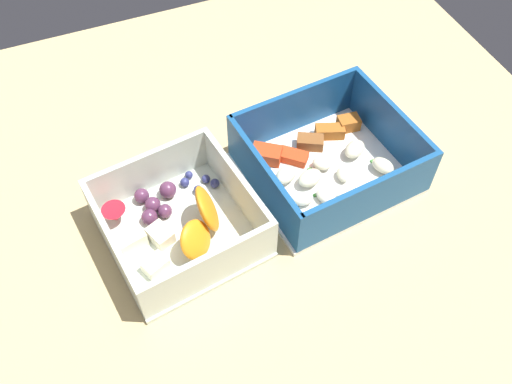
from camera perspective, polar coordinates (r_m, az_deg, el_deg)
table_surface at (r=63.19cm, az=0.98°, el=-2.11°), size 80.00×80.00×2.00cm
pasta_container at (r=64.17cm, az=7.21°, el=3.09°), size 19.57×17.72×6.87cm
fruit_bowl at (r=59.30cm, az=-8.13°, el=-3.07°), size 17.04×17.15×6.04cm
candy_bar at (r=69.88cm, az=0.38°, el=7.02°), size 7.11×2.74×1.20cm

